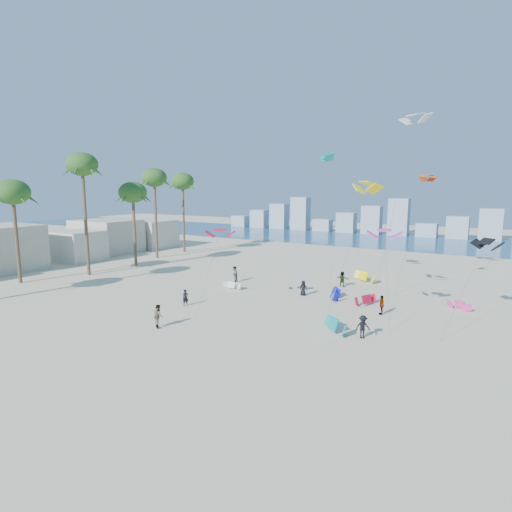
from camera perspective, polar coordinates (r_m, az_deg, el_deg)
The scene contains 10 objects.
ground at distance 31.30m, azimuth -20.72°, elevation -11.80°, with size 220.00×220.00×0.00m, color beige.
ocean at distance 93.36m, azimuth 16.42°, elevation 2.18°, with size 220.00×220.00×0.00m, color navy.
kitesurfer_near at distance 39.98m, azimuth -9.51°, elevation -5.57°, with size 0.57×0.37×1.55m, color black.
kitesurfer_mid at distance 34.41m, azimuth -13.04°, elevation -7.90°, with size 0.89×0.69×1.84m, color gray.
kitesurfers_far at distance 41.71m, azimuth 9.46°, elevation -4.83°, with size 29.10×15.93×1.85m.
grounded_kites at distance 42.69m, azimuth 12.28°, elevation -5.12°, with size 24.65×21.33×1.10m.
flying_kites at distance 40.57m, azimuth 17.84°, elevation 10.40°, with size 33.41×20.75×18.67m.
palm_row at distance 56.81m, azimuth -22.58°, elevation 9.27°, with size 8.56×44.80×15.13m.
beachfront_buildings at distance 69.35m, azimuth -24.66°, elevation 1.59°, with size 11.50×43.00×6.00m.
distant_skyline at distance 103.01m, azimuth 17.30°, elevation 4.49°, with size 85.00×3.00×8.40m.
Camera 1 is at (23.37, -17.73, 10.94)m, focal length 29.60 mm.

